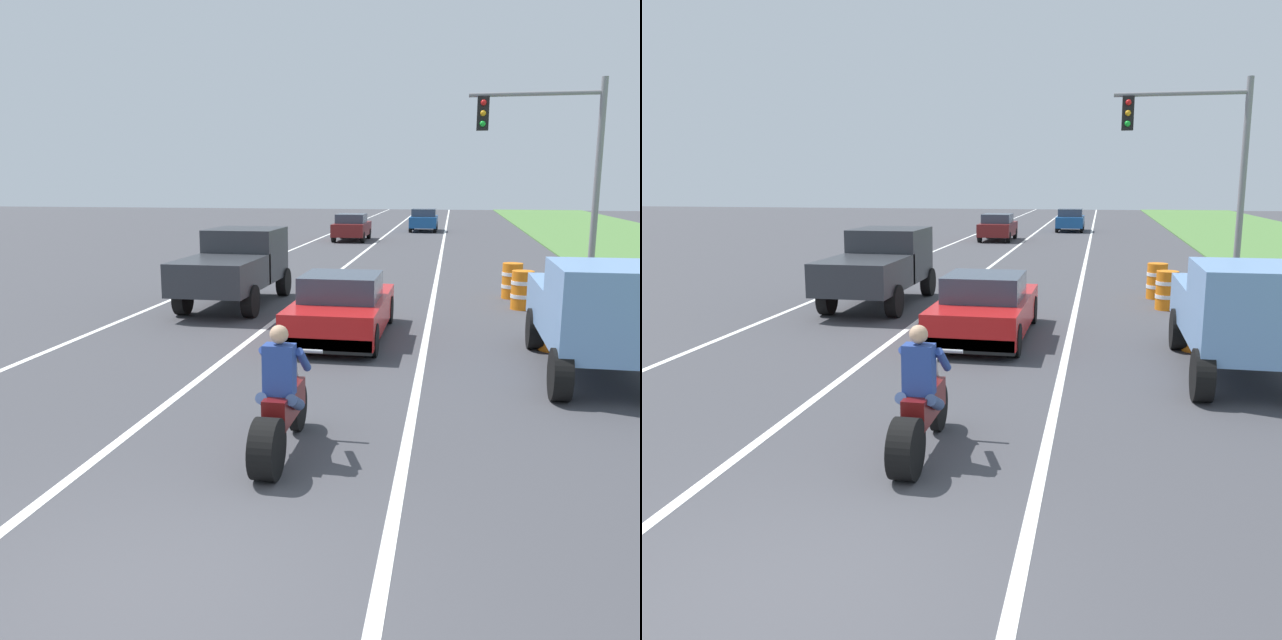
{
  "view_description": "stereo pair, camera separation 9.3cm",
  "coord_description": "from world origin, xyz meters",
  "views": [
    {
      "loc": [
        2.26,
        -4.54,
        3.23
      ],
      "look_at": [
        0.17,
        6.29,
        1.0
      ],
      "focal_mm": 38.34,
      "sensor_mm": 36.0,
      "label": 1
    },
    {
      "loc": [
        2.35,
        -4.52,
        3.23
      ],
      "look_at": [
        0.17,
        6.29,
        1.0
      ],
      "focal_mm": 38.34,
      "sensor_mm": 36.0,
      "label": 2
    }
  ],
  "objects": [
    {
      "name": "motorcycle_with_rider",
      "position": [
        0.35,
        2.9,
        0.59
      ],
      "size": [
        0.7,
        2.21,
        1.62
      ],
      "color": "black",
      "rests_on": "ground"
    },
    {
      "name": "lane_stripe_centre_dashed",
      "position": [
        -1.8,
        20.0,
        0.0
      ],
      "size": [
        0.14,
        120.0,
        0.01
      ],
      "primitive_type": "cube",
      "color": "white",
      "rests_on": "ground"
    },
    {
      "name": "construction_barrel_nearest",
      "position": [
        4.28,
        9.08,
        0.5
      ],
      "size": [
        0.58,
        0.58,
        1.0
      ],
      "color": "orange",
      "rests_on": "ground"
    },
    {
      "name": "construction_barrel_mid",
      "position": [
        4.09,
        13.54,
        0.5
      ],
      "size": [
        0.58,
        0.58,
        1.0
      ],
      "color": "orange",
      "rests_on": "ground"
    },
    {
      "name": "sports_car_red",
      "position": [
        0.04,
        9.44,
        0.63
      ],
      "size": [
        1.84,
        4.3,
        1.37
      ],
      "color": "red",
      "rests_on": "ground"
    },
    {
      "name": "distant_car_far_ahead",
      "position": [
        -3.32,
        33.84,
        0.77
      ],
      "size": [
        1.8,
        4.0,
        1.5
      ],
      "color": "maroon",
      "rests_on": "ground"
    },
    {
      "name": "lane_stripe_right_solid",
      "position": [
        1.8,
        20.0,
        0.0
      ],
      "size": [
        0.14,
        120.0,
        0.01
      ],
      "primitive_type": "cube",
      "color": "white",
      "rests_on": "ground"
    },
    {
      "name": "traffic_light_mast_near",
      "position": [
        5.06,
        15.65,
        3.93
      ],
      "size": [
        3.63,
        0.34,
        6.0
      ],
      "color": "gray",
      "rests_on": "ground"
    },
    {
      "name": "pickup_truck_left_lane_dark_grey",
      "position": [
        -3.36,
        12.78,
        1.11
      ],
      "size": [
        2.02,
        4.8,
        1.98
      ],
      "color": "#2D3035",
      "rests_on": "ground"
    },
    {
      "name": "ground_plane",
      "position": [
        0.0,
        0.0,
        0.0
      ],
      "size": [
        160.0,
        160.0,
        0.0
      ],
      "primitive_type": "plane",
      "color": "#424247"
    },
    {
      "name": "distant_car_further_ahead",
      "position": [
        0.36,
        42.18,
        0.77
      ],
      "size": [
        1.8,
        4.0,
        1.5
      ],
      "color": "#194C8C",
      "rests_on": "ground"
    },
    {
      "name": "pickup_truck_right_shoulder_light_blue",
      "position": [
        4.8,
        7.55,
        1.11
      ],
      "size": [
        2.02,
        4.8,
        1.98
      ],
      "color": "#6B93C6",
      "rests_on": "ground"
    },
    {
      "name": "construction_barrel_far",
      "position": [
        3.97,
        15.25,
        0.5
      ],
      "size": [
        0.58,
        0.58,
        1.0
      ],
      "color": "orange",
      "rests_on": "ground"
    },
    {
      "name": "lane_stripe_left_solid",
      "position": [
        -5.4,
        20.0,
        0.0
      ],
      "size": [
        0.14,
        120.0,
        0.01
      ],
      "primitive_type": "cube",
      "color": "white",
      "rests_on": "ground"
    }
  ]
}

